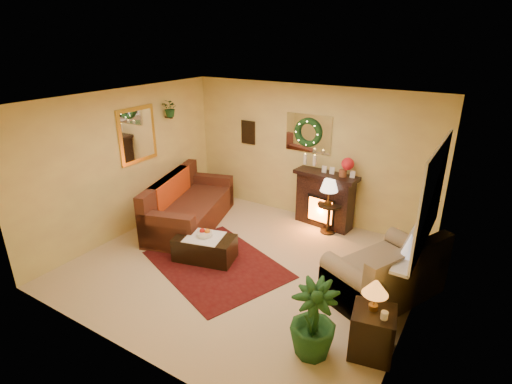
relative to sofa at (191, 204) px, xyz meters
The scene contains 31 objects.
floor 1.85m from the sofa, 22.27° to the right, with size 5.00×5.00×0.00m, color beige.
ceiling 2.82m from the sofa, 22.27° to the right, with size 5.00×5.00×0.00m, color white.
wall_back 2.45m from the sofa, 43.24° to the left, with size 5.00×5.00×0.00m, color #EFD88C.
wall_front 3.48m from the sofa, 60.39° to the right, with size 5.00×5.00×0.00m, color #EFD88C.
wall_left 1.38m from the sofa, 140.68° to the right, with size 4.50×4.50×0.00m, color #EFD88C.
wall_right 4.31m from the sofa, ahead, with size 4.50×4.50×0.00m, color #EFD88C.
area_rug 1.61m from the sofa, 35.13° to the right, with size 2.15×1.61×0.01m, color #48140C.
sofa is the anchor object (origin of this frame).
red_throw 0.17m from the sofa, 120.20° to the left, with size 0.85×1.37×0.02m, color #AF2A1F.
fireplace 2.55m from the sofa, 32.18° to the left, with size 1.07×0.34×0.98m, color black.
poinsettia 3.00m from the sofa, 27.84° to the left, with size 0.22×0.22×0.22m, color red.
mantel_candle_a 2.33m from the sofa, 37.60° to the left, with size 0.06×0.06×0.19m, color white.
mantel_candle_b 2.48m from the sofa, 35.13° to the left, with size 0.07×0.07×0.20m, color white.
mantel_mirror 2.60m from the sofa, 42.87° to the left, with size 0.92×0.02×0.72m, color white.
wreath 2.59m from the sofa, 42.13° to the left, with size 0.55×0.55×0.11m, color #194719.
wall_art 1.94m from the sofa, 78.44° to the left, with size 0.32×0.03×0.48m, color #381E11.
gold_mirror 1.60m from the sofa, 154.80° to the right, with size 0.03×0.84×1.00m, color gold.
hanging_plant 1.72m from the sofa, 151.39° to the left, with size 0.33×0.28×0.36m, color #194719.
loveseat 3.74m from the sofa, ahead, with size 0.93×1.60×0.93m, color #837350.
window_frame 4.30m from the sofa, ahead, with size 0.03×1.86×1.36m, color white.
window_glass 4.29m from the sofa, ahead, with size 0.02×1.70×1.22m, color black.
window_sill 4.07m from the sofa, ahead, with size 0.22×1.86×0.04m, color white.
mini_tree 4.14m from the sofa, ahead, with size 0.22×0.22×0.33m, color white.
sill_plant 4.17m from the sofa, ahead, with size 0.29×0.23×0.52m, color #1D4D21.
side_table_round 2.60m from the sofa, 25.14° to the left, with size 0.44×0.44×0.57m, color #4F3214.
lamp_cream 2.60m from the sofa, 24.53° to the left, with size 0.32×0.32×0.49m, color beige.
end_table_square 4.20m from the sofa, 20.53° to the right, with size 0.47×0.47×0.58m, color black.
lamp_tiffany 4.16m from the sofa, 20.28° to the right, with size 0.29×0.29×0.43m, color orange.
coffee_table 1.34m from the sofa, 40.11° to the right, with size 0.96×0.53×0.40m, color #45230E.
fruit_bowl 1.29m from the sofa, 39.77° to the right, with size 0.25×0.25×0.06m, color white.
floor_palm 3.82m from the sofa, 28.67° to the right, with size 1.59×1.59×2.85m, color #205025.
Camera 1 is at (3.04, -4.56, 3.46)m, focal length 28.00 mm.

